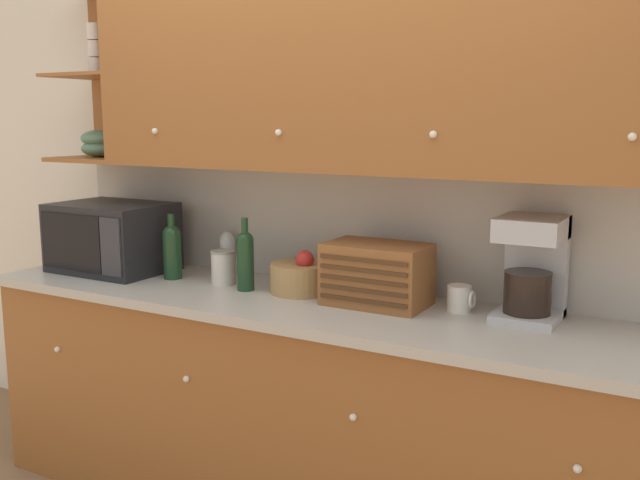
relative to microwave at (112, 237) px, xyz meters
name	(u,v)px	position (x,y,z in m)	size (l,w,h in m)	color
wall_back	(349,201)	(1.08, 0.32, 0.20)	(5.32, 0.06, 2.60)	silver
counter_unit	(309,412)	(1.08, -0.02, -0.63)	(2.94, 0.66, 0.94)	#935628
backsplash_panel	(345,227)	(1.08, 0.29, 0.09)	(2.92, 0.01, 0.51)	#B7B2A8
upper_cabinets	(365,61)	(1.25, 0.12, 0.77)	(2.92, 0.37, 0.85)	#935628
microwave	(112,237)	(0.00, 0.00, 0.00)	(0.53, 0.39, 0.32)	black
wine_bottle	(172,249)	(0.36, 0.01, -0.03)	(0.08, 0.08, 0.29)	#19381E
wine_glass	(227,245)	(0.50, 0.23, -0.03)	(0.08, 0.08, 0.19)	silver
storage_canister	(223,267)	(0.62, 0.04, -0.09)	(0.11, 0.11, 0.15)	silver
second_wine_bottle	(245,258)	(0.77, -0.01, -0.02)	(0.07, 0.07, 0.31)	#19381E
fruit_basket	(301,277)	(0.99, 0.07, -0.09)	(0.25, 0.25, 0.18)	#A87F4C
bread_box	(377,274)	(1.35, 0.05, -0.04)	(0.39, 0.25, 0.24)	brown
mug	(460,299)	(1.66, 0.11, -0.11)	(0.10, 0.09, 0.10)	silver
coffee_maker	(532,267)	(1.91, 0.15, 0.03)	(0.22, 0.26, 0.37)	#B7B7BC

